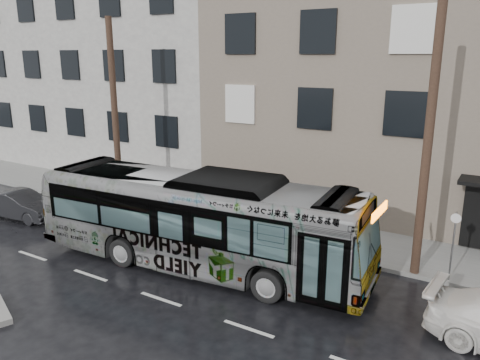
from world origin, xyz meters
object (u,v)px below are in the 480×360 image
at_px(utility_pole_rear, 115,116).
at_px(sign_post, 453,247).
at_px(utility_pole_front, 428,145).
at_px(bus, 198,220).
at_px(dark_sedan, 21,205).

bearing_deg(utility_pole_rear, sign_post, 0.00).
height_order(utility_pole_rear, sign_post, utility_pole_rear).
relative_size(utility_pole_rear, sign_post, 3.75).
bearing_deg(sign_post, utility_pole_front, 180.00).
xyz_separation_m(sign_post, bus, (-8.05, -3.17, 0.39)).
xyz_separation_m(utility_pole_front, sign_post, (1.10, 0.00, -3.30)).
distance_m(utility_pole_rear, bus, 8.26).
height_order(utility_pole_front, sign_post, utility_pole_front).
bearing_deg(utility_pole_front, utility_pole_rear, 180.00).
bearing_deg(utility_pole_front, bus, -155.50).
height_order(bus, dark_sedan, bus).
height_order(sign_post, bus, bus).
bearing_deg(sign_post, dark_sedan, -169.74).
height_order(utility_pole_front, bus, utility_pole_front).
bearing_deg(dark_sedan, bus, -95.85).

